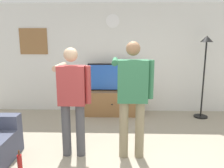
{
  "coord_description": "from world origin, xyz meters",
  "views": [
    {
      "loc": [
        0.11,
        -2.7,
        1.84
      ],
      "look_at": [
        -0.02,
        1.2,
        1.05
      ],
      "focal_mm": 35.81,
      "sensor_mm": 36.0,
      "label": 1
    }
  ],
  "objects_px": {
    "person_standing_nearer_couch": "(132,93)",
    "beverage_bottle": "(20,163)",
    "television": "(112,77)",
    "wall_clock": "(113,21)",
    "tv_stand": "(112,103)",
    "person_standing_nearer_lamp": "(72,96)",
    "floor_lamp": "(205,60)",
    "framed_picture": "(34,41)"
  },
  "relations": [
    {
      "from": "framed_picture",
      "to": "beverage_bottle",
      "type": "relative_size",
      "value": 2.12
    },
    {
      "from": "tv_stand",
      "to": "person_standing_nearer_lamp",
      "type": "relative_size",
      "value": 0.82
    },
    {
      "from": "floor_lamp",
      "to": "person_standing_nearer_lamp",
      "type": "height_order",
      "value": "floor_lamp"
    },
    {
      "from": "person_standing_nearer_lamp",
      "to": "beverage_bottle",
      "type": "height_order",
      "value": "person_standing_nearer_lamp"
    },
    {
      "from": "floor_lamp",
      "to": "person_standing_nearer_couch",
      "type": "relative_size",
      "value": 1.06
    },
    {
      "from": "tv_stand",
      "to": "beverage_bottle",
      "type": "bearing_deg",
      "value": -115.97
    },
    {
      "from": "television",
      "to": "framed_picture",
      "type": "height_order",
      "value": "framed_picture"
    },
    {
      "from": "television",
      "to": "wall_clock",
      "type": "height_order",
      "value": "wall_clock"
    },
    {
      "from": "tv_stand",
      "to": "floor_lamp",
      "type": "xyz_separation_m",
      "value": [
        2.12,
        -0.15,
        1.07
      ]
    },
    {
      "from": "tv_stand",
      "to": "television",
      "type": "height_order",
      "value": "television"
    },
    {
      "from": "person_standing_nearer_lamp",
      "to": "person_standing_nearer_couch",
      "type": "bearing_deg",
      "value": -1.68
    },
    {
      "from": "wall_clock",
      "to": "beverage_bottle",
      "type": "relative_size",
      "value": 0.99
    },
    {
      "from": "television",
      "to": "floor_lamp",
      "type": "bearing_deg",
      "value": -5.23
    },
    {
      "from": "television",
      "to": "wall_clock",
      "type": "bearing_deg",
      "value": 90.0
    },
    {
      "from": "floor_lamp",
      "to": "person_standing_nearer_couch",
      "type": "xyz_separation_m",
      "value": [
        -1.76,
        -1.87,
        -0.33
      ]
    },
    {
      "from": "person_standing_nearer_lamp",
      "to": "person_standing_nearer_couch",
      "type": "distance_m",
      "value": 0.92
    },
    {
      "from": "tv_stand",
      "to": "person_standing_nearer_couch",
      "type": "bearing_deg",
      "value": -79.83
    },
    {
      "from": "television",
      "to": "person_standing_nearer_lamp",
      "type": "xyz_separation_m",
      "value": [
        -0.56,
        -2.04,
        0.05
      ]
    },
    {
      "from": "person_standing_nearer_couch",
      "to": "beverage_bottle",
      "type": "relative_size",
      "value": 5.52
    },
    {
      "from": "tv_stand",
      "to": "beverage_bottle",
      "type": "height_order",
      "value": "tv_stand"
    },
    {
      "from": "television",
      "to": "person_standing_nearer_lamp",
      "type": "relative_size",
      "value": 0.69
    },
    {
      "from": "wall_clock",
      "to": "person_standing_nearer_couch",
      "type": "xyz_separation_m",
      "value": [
        0.36,
        -2.31,
        -1.23
      ]
    },
    {
      "from": "television",
      "to": "person_standing_nearer_lamp",
      "type": "height_order",
      "value": "person_standing_nearer_lamp"
    },
    {
      "from": "beverage_bottle",
      "to": "television",
      "type": "bearing_deg",
      "value": 64.44
    },
    {
      "from": "television",
      "to": "person_standing_nearer_couch",
      "type": "height_order",
      "value": "person_standing_nearer_couch"
    },
    {
      "from": "tv_stand",
      "to": "person_standing_nearer_couch",
      "type": "xyz_separation_m",
      "value": [
        0.36,
        -2.02,
        0.74
      ]
    },
    {
      "from": "framed_picture",
      "to": "beverage_bottle",
      "type": "height_order",
      "value": "framed_picture"
    },
    {
      "from": "wall_clock",
      "to": "floor_lamp",
      "type": "xyz_separation_m",
      "value": [
        2.12,
        -0.44,
        -0.9
      ]
    },
    {
      "from": "person_standing_nearer_lamp",
      "to": "television",
      "type": "bearing_deg",
      "value": 74.65
    },
    {
      "from": "beverage_bottle",
      "to": "person_standing_nearer_couch",
      "type": "bearing_deg",
      "value": 17.23
    },
    {
      "from": "television",
      "to": "beverage_bottle",
      "type": "xyz_separation_m",
      "value": [
        -1.22,
        -2.55,
        -0.79
      ]
    },
    {
      "from": "tv_stand",
      "to": "person_standing_nearer_couch",
      "type": "height_order",
      "value": "person_standing_nearer_couch"
    },
    {
      "from": "wall_clock",
      "to": "floor_lamp",
      "type": "height_order",
      "value": "wall_clock"
    },
    {
      "from": "tv_stand",
      "to": "floor_lamp",
      "type": "distance_m",
      "value": 2.38
    },
    {
      "from": "person_standing_nearer_couch",
      "to": "beverage_bottle",
      "type": "distance_m",
      "value": 1.89
    },
    {
      "from": "television",
      "to": "person_standing_nearer_couch",
      "type": "distance_m",
      "value": 2.1
    },
    {
      "from": "television",
      "to": "floor_lamp",
      "type": "xyz_separation_m",
      "value": [
        2.12,
        -0.19,
        0.44
      ]
    },
    {
      "from": "wall_clock",
      "to": "person_standing_nearer_lamp",
      "type": "height_order",
      "value": "wall_clock"
    },
    {
      "from": "wall_clock",
      "to": "framed_picture",
      "type": "xyz_separation_m",
      "value": [
        -1.98,
        0.0,
        -0.49
      ]
    },
    {
      "from": "television",
      "to": "floor_lamp",
      "type": "distance_m",
      "value": 2.18
    },
    {
      "from": "television",
      "to": "beverage_bottle",
      "type": "relative_size",
      "value": 3.62
    },
    {
      "from": "tv_stand",
      "to": "person_standing_nearer_couch",
      "type": "distance_m",
      "value": 2.18
    }
  ]
}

